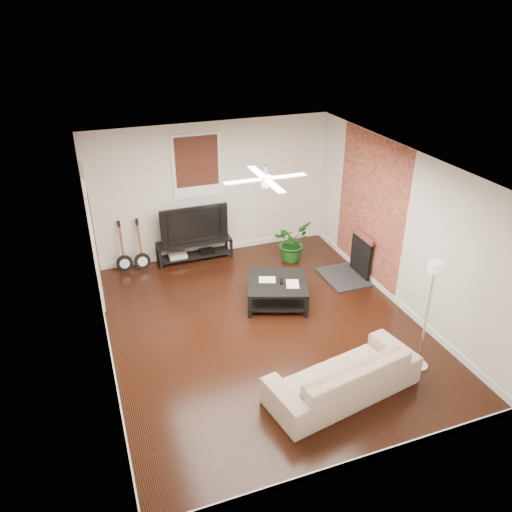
% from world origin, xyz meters
% --- Properties ---
extents(room, '(5.01, 6.01, 2.81)m').
position_xyz_m(room, '(0.00, 0.00, 1.40)').
color(room, black).
rests_on(room, ground).
extents(brick_accent, '(0.02, 2.20, 2.80)m').
position_xyz_m(brick_accent, '(2.49, 1.00, 1.40)').
color(brick_accent, brown).
rests_on(brick_accent, floor).
extents(fireplace, '(0.80, 1.10, 0.92)m').
position_xyz_m(fireplace, '(2.20, 1.00, 0.46)').
color(fireplace, black).
rests_on(fireplace, floor).
extents(window_back, '(1.00, 0.06, 1.30)m').
position_xyz_m(window_back, '(-0.30, 2.97, 1.95)').
color(window_back, black).
rests_on(window_back, wall_back).
extents(door_left, '(0.08, 1.00, 2.50)m').
position_xyz_m(door_left, '(-2.46, 1.90, 1.25)').
color(door_left, white).
rests_on(door_left, wall_left).
extents(tv_stand, '(1.55, 0.41, 0.43)m').
position_xyz_m(tv_stand, '(-0.49, 2.78, 0.22)').
color(tv_stand, black).
rests_on(tv_stand, floor).
extents(tv, '(1.38, 0.18, 0.80)m').
position_xyz_m(tv, '(-0.49, 2.80, 0.83)').
color(tv, black).
rests_on(tv, tv_stand).
extents(coffee_table, '(1.34, 1.34, 0.44)m').
position_xyz_m(coffee_table, '(0.50, 0.65, 0.22)').
color(coffee_table, black).
rests_on(coffee_table, floor).
extents(sofa, '(2.30, 1.24, 0.64)m').
position_xyz_m(sofa, '(0.46, -1.83, 0.32)').
color(sofa, beige).
rests_on(sofa, floor).
extents(floor_lamp, '(0.34, 0.34, 1.78)m').
position_xyz_m(floor_lamp, '(1.81, -1.73, 0.89)').
color(floor_lamp, white).
rests_on(floor_lamp, floor).
extents(potted_plant, '(0.99, 0.96, 0.83)m').
position_xyz_m(potted_plant, '(1.40, 2.07, 0.42)').
color(potted_plant, '#195317').
rests_on(potted_plant, floor).
extents(guitar_left, '(0.34, 0.25, 1.06)m').
position_xyz_m(guitar_left, '(-1.94, 2.75, 0.53)').
color(guitar_left, black).
rests_on(guitar_left, floor).
extents(guitar_right, '(0.33, 0.24, 1.06)m').
position_xyz_m(guitar_right, '(-1.59, 2.72, 0.53)').
color(guitar_right, black).
rests_on(guitar_right, floor).
extents(ceiling_fan, '(1.24, 1.24, 0.32)m').
position_xyz_m(ceiling_fan, '(0.00, 0.00, 2.60)').
color(ceiling_fan, white).
rests_on(ceiling_fan, ceiling).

